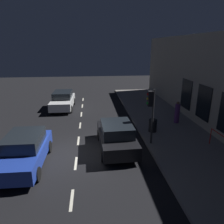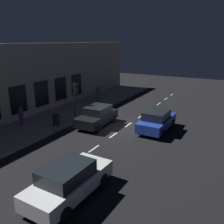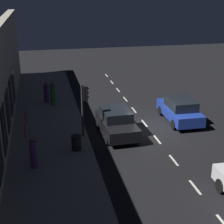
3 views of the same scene
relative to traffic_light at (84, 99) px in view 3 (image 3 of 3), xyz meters
The scene contains 11 objects.
ground_plane 4.85m from the traffic_light, behind, with size 60.00×60.00×0.00m, color black.
sidewalk 3.22m from the traffic_light, 14.29° to the right, with size 4.50×32.00×0.15m.
lane_centre_line 5.06m from the traffic_light, 159.71° to the right, with size 0.12×27.20×0.01m.
traffic_light is the anchor object (origin of this frame).
parked_car_0 6.92m from the traffic_light, 167.71° to the right, with size 1.97×4.19×1.58m.
parked_car_2 2.57m from the traffic_light, behind, with size 2.04×4.13×1.58m.
pedestrian_0 7.38m from the traffic_light, 73.61° to the right, with size 0.59×0.59×1.61m.
pedestrian_1 4.61m from the traffic_light, 46.50° to the left, with size 0.38×0.38×1.62m.
pedestrian_2 6.41m from the traffic_light, 75.34° to the right, with size 0.41×0.41×1.80m.
trash_bin 2.63m from the traffic_light, 66.74° to the left, with size 0.56×0.56×0.84m.
red_railing 4.15m from the traffic_light, 23.99° to the right, with size 0.05×2.25×0.97m.
Camera 3 is at (6.46, 18.99, 8.63)m, focal length 54.60 mm.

